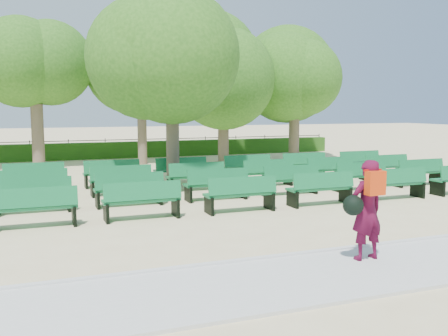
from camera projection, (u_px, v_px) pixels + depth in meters
name	position (u px, v px, depth m)	size (l,w,h in m)	color
ground	(203.00, 200.00, 15.35)	(120.00, 120.00, 0.00)	beige
paving	(341.00, 273.00, 8.48)	(30.00, 2.20, 0.06)	silver
curb	(306.00, 254.00, 9.55)	(30.00, 0.12, 0.10)	silver
hedge	(124.00, 150.00, 28.27)	(26.00, 0.70, 0.90)	#285916
fence	(123.00, 157.00, 28.70)	(26.00, 0.10, 1.02)	black
tree_line	(138.00, 165.00, 24.62)	(21.80, 6.80, 7.04)	#38721E
bench_array	(205.00, 192.00, 16.28)	(1.96, 0.62, 1.24)	#136D38
tree_among	(172.00, 61.00, 17.36)	(4.50, 4.50, 6.49)	brown
person	(366.00, 209.00, 9.05)	(0.88, 0.54, 1.84)	#4C0A25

